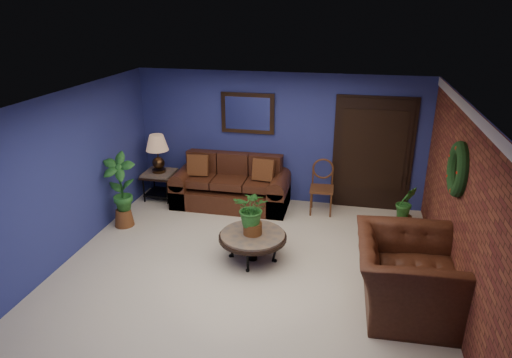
% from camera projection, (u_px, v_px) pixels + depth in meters
% --- Properties ---
extents(floor, '(5.50, 5.50, 0.00)m').
position_uv_depth(floor, '(250.00, 264.00, 6.85)').
color(floor, beige).
rests_on(floor, ground).
extents(wall_back, '(5.50, 0.04, 2.50)m').
position_uv_depth(wall_back, '(279.00, 139.00, 8.67)').
color(wall_back, navy).
rests_on(wall_back, ground).
extents(wall_left, '(0.04, 5.00, 2.50)m').
position_uv_depth(wall_left, '(74.00, 173.00, 6.93)').
color(wall_left, navy).
rests_on(wall_left, ground).
extents(wall_right_brick, '(0.04, 5.00, 2.50)m').
position_uv_depth(wall_right_brick, '(458.00, 204.00, 5.86)').
color(wall_right_brick, brown).
rests_on(wall_right_brick, ground).
extents(ceiling, '(5.50, 5.00, 0.02)m').
position_uv_depth(ceiling, '(249.00, 98.00, 5.94)').
color(ceiling, silver).
rests_on(ceiling, wall_back).
extents(crown_molding, '(0.03, 5.00, 0.14)m').
position_uv_depth(crown_molding, '(471.00, 113.00, 5.44)').
color(crown_molding, white).
rests_on(crown_molding, wall_right_brick).
extents(wall_mirror, '(1.02, 0.06, 0.77)m').
position_uv_depth(wall_mirror, '(248.00, 113.00, 8.59)').
color(wall_mirror, '#3E2816').
rests_on(wall_mirror, wall_back).
extents(closet_door, '(1.44, 0.06, 2.18)m').
position_uv_depth(closet_door, '(372.00, 155.00, 8.38)').
color(closet_door, black).
rests_on(closet_door, wall_back).
extents(wreath, '(0.16, 0.72, 0.72)m').
position_uv_depth(wreath, '(458.00, 169.00, 5.75)').
color(wreath, black).
rests_on(wreath, wall_right_brick).
extents(sofa, '(2.18, 0.94, 0.98)m').
position_uv_depth(sofa, '(232.00, 188.00, 8.79)').
color(sofa, '#422012').
rests_on(sofa, ground).
extents(coffee_table, '(1.02, 1.02, 0.44)m').
position_uv_depth(coffee_table, '(253.00, 237.00, 6.83)').
color(coffee_table, '#4C4743').
rests_on(coffee_table, ground).
extents(end_table, '(0.61, 0.61, 0.56)m').
position_uv_depth(end_table, '(160.00, 178.00, 9.01)').
color(end_table, '#4C4743').
rests_on(end_table, ground).
extents(table_lamp, '(0.44, 0.44, 0.73)m').
position_uv_depth(table_lamp, '(157.00, 149.00, 8.79)').
color(table_lamp, '#3E2816').
rests_on(table_lamp, end_table).
extents(side_chair, '(0.44, 0.44, 1.00)m').
position_uv_depth(side_chair, '(322.00, 183.00, 8.41)').
color(side_chair, '#553318').
rests_on(side_chair, ground).
extents(armchair, '(1.31, 1.49, 0.94)m').
position_uv_depth(armchair, '(407.00, 276.00, 5.71)').
color(armchair, '#422012').
rests_on(armchair, ground).
extents(coffee_plant, '(0.57, 0.51, 0.71)m').
position_uv_depth(coffee_plant, '(253.00, 210.00, 6.67)').
color(coffee_plant, brown).
rests_on(coffee_plant, coffee_table).
extents(floor_plant, '(0.40, 0.36, 0.76)m').
position_uv_depth(floor_plant, '(406.00, 206.00, 7.86)').
color(floor_plant, brown).
rests_on(floor_plant, ground).
extents(tall_plant, '(0.60, 0.44, 1.32)m').
position_uv_depth(tall_plant, '(121.00, 188.00, 7.79)').
color(tall_plant, brown).
rests_on(tall_plant, ground).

